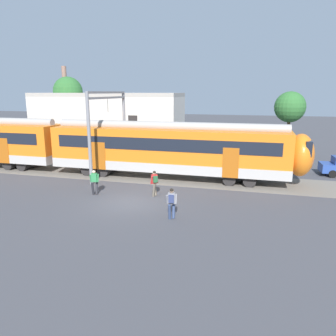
% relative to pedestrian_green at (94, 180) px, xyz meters
% --- Properties ---
extents(ground_plane, '(160.00, 160.00, 0.00)m').
position_rel_pedestrian_green_xyz_m(ground_plane, '(2.77, -0.93, -0.96)').
color(ground_plane, '#424247').
extents(track_bed, '(80.00, 4.40, 0.01)m').
position_rel_pedestrian_green_xyz_m(track_bed, '(-7.65, 5.38, -0.96)').
color(track_bed, slate).
rests_on(track_bed, ground).
extents(pedestrian_green, '(0.54, 0.69, 1.67)m').
position_rel_pedestrian_green_xyz_m(pedestrian_green, '(0.00, 0.00, 0.00)').
color(pedestrian_green, '#28282D').
rests_on(pedestrian_green, ground).
extents(pedestrian_red, '(0.51, 0.70, 1.67)m').
position_rel_pedestrian_green_xyz_m(pedestrian_red, '(3.84, 0.65, 0.03)').
color(pedestrian_red, '#6B6051').
rests_on(pedestrian_red, ground).
extents(pedestrian_grey, '(0.54, 0.67, 1.67)m').
position_rel_pedestrian_green_xyz_m(pedestrian_grey, '(5.84, -2.79, 0.03)').
color(pedestrian_grey, navy).
rests_on(pedestrian_grey, ground).
extents(catenary_gantry, '(0.24, 6.64, 6.53)m').
position_rel_pedestrian_green_xyz_m(catenary_gantry, '(-1.39, 5.38, 3.35)').
color(catenary_gantry, gray).
rests_on(catenary_gantry, ground).
extents(background_building, '(16.03, 5.00, 9.20)m').
position_rel_pedestrian_green_xyz_m(background_building, '(-5.70, 14.14, 2.24)').
color(background_building, beige).
rests_on(background_building, ground).
extents(street_tree_right, '(3.02, 3.02, 6.56)m').
position_rel_pedestrian_green_xyz_m(street_tree_right, '(12.96, 16.35, 4.04)').
color(street_tree_right, brown).
rests_on(street_tree_right, ground).
extents(street_tree_left, '(3.08, 3.08, 8.09)m').
position_rel_pedestrian_green_xyz_m(street_tree_left, '(-9.78, 13.48, 5.52)').
color(street_tree_left, brown).
rests_on(street_tree_left, ground).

